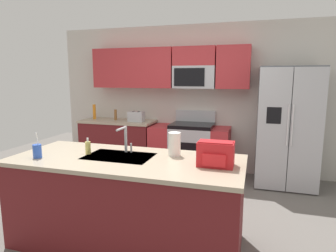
# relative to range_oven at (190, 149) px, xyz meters

# --- Properties ---
(ground_plane) EXTENTS (9.00, 9.00, 0.00)m
(ground_plane) POSITION_rel_range_oven_xyz_m (0.01, -1.80, -0.44)
(ground_plane) COLOR #66605B
(ground_plane) RESTS_ON ground
(kitchen_wall_unit) EXTENTS (5.20, 0.43, 2.60)m
(kitchen_wall_unit) POSITION_rel_range_oven_xyz_m (-0.13, 0.28, 1.03)
(kitchen_wall_unit) COLOR beige
(kitchen_wall_unit) RESTS_ON ground
(back_counter) EXTENTS (1.37, 0.63, 0.90)m
(back_counter) POSITION_rel_range_oven_xyz_m (-1.37, -0.00, 0.01)
(back_counter) COLOR maroon
(back_counter) RESTS_ON ground
(range_oven) EXTENTS (1.36, 0.61, 1.10)m
(range_oven) POSITION_rel_range_oven_xyz_m (0.00, 0.00, 0.00)
(range_oven) COLOR #B7BABF
(range_oven) RESTS_ON ground
(refrigerator) EXTENTS (0.90, 0.76, 1.85)m
(refrigerator) POSITION_rel_range_oven_xyz_m (1.55, -0.07, 0.48)
(refrigerator) COLOR #4C4F54
(refrigerator) RESTS_ON ground
(island_counter) EXTENTS (2.30, 0.97, 0.90)m
(island_counter) POSITION_rel_range_oven_xyz_m (-0.14, -2.30, 0.01)
(island_counter) COLOR maroon
(island_counter) RESTS_ON ground
(toaster) EXTENTS (0.28, 0.16, 0.18)m
(toaster) POSITION_rel_range_oven_xyz_m (-0.98, -0.05, 0.55)
(toaster) COLOR #B7BABF
(toaster) RESTS_ON back_counter
(pepper_mill) EXTENTS (0.05, 0.05, 0.20)m
(pepper_mill) POSITION_rel_range_oven_xyz_m (-1.42, -0.00, 0.56)
(pepper_mill) COLOR brown
(pepper_mill) RESTS_ON back_counter
(bottle_orange) EXTENTS (0.06, 0.06, 0.28)m
(bottle_orange) POSITION_rel_range_oven_xyz_m (-1.87, 0.02, 0.60)
(bottle_orange) COLOR orange
(bottle_orange) RESTS_ON back_counter
(sink_faucet) EXTENTS (0.09, 0.21, 0.28)m
(sink_faucet) POSITION_rel_range_oven_xyz_m (-0.23, -2.11, 0.62)
(sink_faucet) COLOR #B7BABF
(sink_faucet) RESTS_ON island_counter
(drink_cup_blue) EXTENTS (0.08, 0.08, 0.25)m
(drink_cup_blue) POSITION_rel_range_oven_xyz_m (-0.98, -2.54, 0.53)
(drink_cup_blue) COLOR blue
(drink_cup_blue) RESTS_ON island_counter
(soap_dispenser) EXTENTS (0.06, 0.06, 0.17)m
(soap_dispenser) POSITION_rel_range_oven_xyz_m (-0.58, -2.27, 0.53)
(soap_dispenser) COLOR #D8CC66
(soap_dispenser) RESTS_ON island_counter
(paper_towel_roll) EXTENTS (0.12, 0.12, 0.24)m
(paper_towel_roll) POSITION_rel_range_oven_xyz_m (0.30, -2.07, 0.58)
(paper_towel_roll) COLOR white
(paper_towel_roll) RESTS_ON island_counter
(backpack) EXTENTS (0.32, 0.22, 0.23)m
(backpack) POSITION_rel_range_oven_xyz_m (0.74, -2.30, 0.57)
(backpack) COLOR red
(backpack) RESTS_ON island_counter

